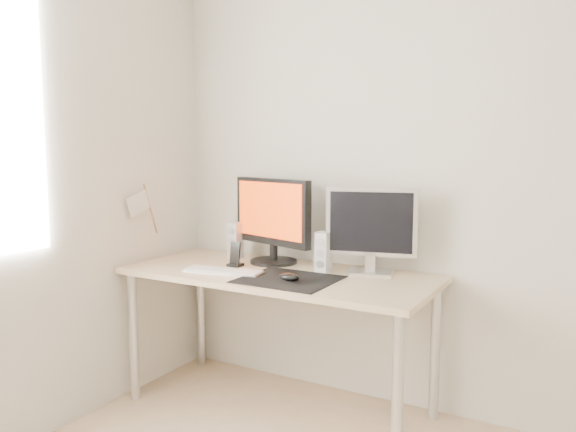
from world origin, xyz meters
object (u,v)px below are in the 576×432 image
at_px(desk, 278,287).
at_px(phone_dock, 235,259).
at_px(second_monitor, 371,227).
at_px(speaker_left, 235,240).
at_px(mouse, 289,277).
at_px(main_monitor, 272,217).
at_px(speaker_right, 323,252).
at_px(keyboard, 223,271).

bearing_deg(desk, phone_dock, 179.23).
xyz_separation_m(second_monitor, speaker_left, (-0.83, 0.01, -0.14)).
xyz_separation_m(second_monitor, phone_dock, (-0.70, -0.18, -0.20)).
relative_size(mouse, main_monitor, 0.19).
bearing_deg(main_monitor, second_monitor, 1.17).
bearing_deg(second_monitor, speaker_right, -163.18).
relative_size(desk, second_monitor, 3.58).
bearing_deg(speaker_left, speaker_right, -7.48).
bearing_deg(phone_dock, mouse, -20.69).
relative_size(main_monitor, speaker_right, 2.62).
bearing_deg(keyboard, mouse, -0.89).
xyz_separation_m(mouse, speaker_right, (0.05, 0.27, 0.08)).
height_order(main_monitor, second_monitor, main_monitor).
distance_m(mouse, second_monitor, 0.49).
height_order(keyboard, phone_dock, phone_dock).
relative_size(keyboard, phone_dock, 3.26).
xyz_separation_m(speaker_left, keyboard, (0.17, -0.35, -0.10)).
xyz_separation_m(desk, speaker_left, (-0.41, 0.20, 0.18)).
bearing_deg(second_monitor, desk, -156.59).
height_order(second_monitor, phone_dock, second_monitor).
xyz_separation_m(speaker_left, speaker_right, (0.60, -0.08, 0.00)).
height_order(second_monitor, speaker_left, second_monitor).
relative_size(mouse, speaker_right, 0.50).
height_order(mouse, second_monitor, second_monitor).
bearing_deg(desk, mouse, -45.97).
distance_m(second_monitor, keyboard, 0.78).
xyz_separation_m(main_monitor, keyboard, (-0.10, -0.32, -0.25)).
bearing_deg(phone_dock, desk, -0.77).
bearing_deg(mouse, speaker_right, 79.95).
bearing_deg(main_monitor, speaker_left, 175.36).
distance_m(second_monitor, speaker_left, 0.85).
distance_m(speaker_right, phone_dock, 0.49).
bearing_deg(speaker_right, speaker_left, 172.52).
distance_m(second_monitor, speaker_right, 0.28).
bearing_deg(mouse, desk, 134.03).
xyz_separation_m(mouse, speaker_left, (-0.56, 0.35, 0.08)).
bearing_deg(main_monitor, desk, -50.88).
height_order(desk, second_monitor, second_monitor).
relative_size(speaker_left, speaker_right, 1.00).
bearing_deg(second_monitor, keyboard, -153.31).
height_order(desk, speaker_left, speaker_left).
bearing_deg(speaker_right, desk, -149.70).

